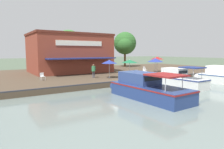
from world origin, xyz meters
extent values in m
plane|color=#4C5B47|center=(0.00, 0.00, 0.00)|extent=(220.00, 220.00, 0.00)
cube|color=#4C3D2D|center=(-11.00, 0.00, 0.30)|extent=(22.00, 56.00, 0.60)
cube|color=#2D2D33|center=(-0.10, 0.00, 0.65)|extent=(0.20, 50.40, 0.10)
cube|color=brown|center=(-13.16, -1.21, 3.44)|extent=(8.54, 11.56, 5.68)
cube|color=#5C271C|center=(-13.16, -1.21, 6.43)|extent=(8.71, 11.79, 0.30)
cube|color=navy|center=(-7.99, -1.21, 2.90)|extent=(1.80, 9.83, 0.16)
cube|color=silver|center=(-8.85, -1.21, 5.00)|extent=(0.08, 6.94, 0.70)
cylinder|color=#B7B7B7|center=(-5.48, 10.58, 1.74)|extent=(0.06, 0.06, 2.28)
cylinder|color=#2D2D33|center=(-5.48, 10.58, 0.63)|extent=(0.36, 0.36, 0.06)
cone|color=maroon|center=(-5.48, 10.58, 2.82)|extent=(2.02, 2.02, 0.42)
cone|color=white|center=(-5.48, 10.58, 2.84)|extent=(1.25, 1.25, 0.34)
sphere|color=white|center=(-5.48, 10.58, 3.03)|extent=(0.08, 0.08, 0.08)
cylinder|color=#B7B7B7|center=(-3.47, 8.16, 1.65)|extent=(0.06, 0.06, 2.09)
cylinder|color=#2D2D33|center=(-3.47, 8.16, 0.63)|extent=(0.36, 0.36, 0.06)
cone|color=navy|center=(-3.47, 8.16, 2.61)|extent=(2.27, 2.27, 0.53)
cone|color=white|center=(-3.47, 8.16, 2.63)|extent=(1.40, 1.40, 0.43)
sphere|color=white|center=(-3.47, 8.16, 2.88)|extent=(0.08, 0.08, 0.08)
cylinder|color=#B7B7B7|center=(-3.13, 0.05, 1.63)|extent=(0.06, 0.06, 2.06)
cylinder|color=#2D2D33|center=(-3.13, 0.05, 0.63)|extent=(0.36, 0.36, 0.06)
cone|color=navy|center=(-3.13, 0.05, 2.60)|extent=(1.89, 1.89, 0.40)
cone|color=white|center=(-3.13, 0.05, 2.62)|extent=(1.17, 1.17, 0.32)
sphere|color=white|center=(-3.13, 0.05, 2.80)|extent=(0.08, 0.08, 0.08)
cylinder|color=#B7B7B7|center=(-2.80, 2.90, 1.63)|extent=(0.06, 0.06, 2.07)
cylinder|color=#2D2D33|center=(-2.80, 2.90, 0.63)|extent=(0.36, 0.36, 0.06)
cone|color=#19663D|center=(-2.80, 2.90, 2.61)|extent=(2.08, 2.08, 0.39)
cone|color=silver|center=(-2.80, 2.90, 2.63)|extent=(1.29, 1.29, 0.31)
sphere|color=silver|center=(-2.80, 2.90, 2.80)|extent=(0.08, 0.08, 0.08)
cube|color=white|center=(-6.16, 9.01, 0.81)|extent=(0.04, 0.04, 0.42)
cube|color=white|center=(-6.14, 8.61, 0.81)|extent=(0.04, 0.04, 0.42)
cube|color=white|center=(-6.56, 9.00, 0.81)|extent=(0.04, 0.04, 0.42)
cube|color=white|center=(-6.54, 8.60, 0.81)|extent=(0.04, 0.04, 0.42)
cube|color=white|center=(-6.35, 8.80, 1.03)|extent=(0.45, 0.45, 0.05)
cube|color=white|center=(-6.55, 8.80, 1.25)|extent=(0.05, 0.44, 0.40)
cube|color=white|center=(-2.41, 4.19, 0.81)|extent=(0.04, 0.04, 0.42)
cube|color=white|center=(-2.46, 3.80, 0.81)|extent=(0.04, 0.04, 0.42)
cube|color=white|center=(-2.81, 4.25, 0.81)|extent=(0.04, 0.04, 0.42)
cube|color=white|center=(-2.86, 3.85, 0.81)|extent=(0.04, 0.04, 0.42)
cube|color=white|center=(-2.63, 4.02, 1.03)|extent=(0.49, 0.49, 0.05)
cube|color=white|center=(-2.83, 4.05, 1.25)|extent=(0.10, 0.44, 0.40)
cube|color=white|center=(-3.63, 6.65, 0.81)|extent=(0.05, 0.05, 0.42)
cube|color=white|center=(-3.76, 6.27, 0.81)|extent=(0.05, 0.05, 0.42)
cube|color=white|center=(-4.01, 6.77, 0.81)|extent=(0.05, 0.05, 0.42)
cube|color=white|center=(-4.14, 6.39, 0.81)|extent=(0.05, 0.05, 0.42)
cube|color=white|center=(-3.88, 6.52, 1.03)|extent=(0.56, 0.56, 0.05)
cube|color=white|center=(-4.07, 6.58, 1.25)|extent=(0.18, 0.43, 0.40)
cube|color=white|center=(-5.44, -7.06, 0.81)|extent=(0.05, 0.05, 0.42)
cube|color=white|center=(-5.36, -7.45, 0.81)|extent=(0.05, 0.05, 0.42)
cube|color=white|center=(-5.83, -7.15, 0.81)|extent=(0.05, 0.05, 0.42)
cube|color=white|center=(-5.75, -7.54, 0.81)|extent=(0.05, 0.05, 0.42)
cube|color=white|center=(-5.60, -7.30, 1.03)|extent=(0.52, 0.52, 0.05)
cube|color=white|center=(-5.79, -7.34, 1.25)|extent=(0.13, 0.44, 0.40)
cylinder|color=#4C4C56|center=(-4.35, -1.56, 1.01)|extent=(0.13, 0.13, 0.82)
cylinder|color=#4C4C56|center=(-4.33, -1.40, 1.01)|extent=(0.13, 0.13, 0.82)
cylinder|color=#337547|center=(-4.34, -1.48, 1.74)|extent=(0.48, 0.48, 0.65)
sphere|color=brown|center=(-4.34, -1.48, 2.17)|extent=(0.22, 0.22, 0.22)
cube|color=navy|center=(5.98, -1.87, 0.62)|extent=(6.98, 2.81, 1.08)
ellipsoid|color=navy|center=(2.53, -1.97, 0.62)|extent=(2.51, 2.55, 1.08)
cube|color=maroon|center=(5.98, -1.87, 1.08)|extent=(7.06, 2.85, 0.10)
cube|color=navy|center=(4.76, -1.91, 1.63)|extent=(3.21, 2.18, 0.95)
cube|color=black|center=(6.32, -1.86, 1.75)|extent=(0.11, 1.83, 0.33)
cube|color=maroon|center=(7.60, -1.83, 2.14)|extent=(2.52, 2.29, 0.11)
cylinder|color=silver|center=(8.32, -0.89, 1.65)|extent=(0.05, 0.05, 0.98)
cylinder|color=silver|center=(8.37, -2.72, 1.65)|extent=(0.05, 0.05, 0.98)
ellipsoid|color=white|center=(2.39, 11.00, 0.59)|extent=(2.48, 2.66, 1.03)
cube|color=white|center=(4.53, 11.12, 1.62)|extent=(2.93, 2.29, 1.03)
cube|color=white|center=(3.92, 4.59, 0.61)|extent=(5.30, 2.27, 1.05)
ellipsoid|color=white|center=(1.31, 4.50, 0.61)|extent=(1.91, 2.05, 1.05)
cube|color=navy|center=(3.92, 4.59, 1.05)|extent=(5.36, 2.32, 0.10)
cube|color=white|center=(3.00, 4.56, 1.59)|extent=(2.31, 1.75, 0.92)
cube|color=black|center=(4.11, 4.60, 1.71)|extent=(0.11, 1.47, 0.32)
cube|color=navy|center=(5.15, 4.63, 2.25)|extent=(2.10, 1.85, 0.10)
cylinder|color=silver|center=(5.74, 5.39, 1.69)|extent=(0.05, 0.05, 1.11)
cylinder|color=silver|center=(5.79, 3.92, 1.69)|extent=(0.05, 0.05, 1.11)
cylinder|color=brown|center=(-17.25, 12.86, 2.22)|extent=(0.44, 0.44, 3.24)
sphere|color=#2D6028|center=(-17.25, 12.86, 5.63)|extent=(4.77, 4.77, 4.77)
sphere|color=#2D6028|center=(-16.30, 12.15, 5.15)|extent=(3.34, 3.34, 3.34)
cylinder|color=brown|center=(-18.16, 0.61, 2.00)|extent=(0.41, 0.41, 2.80)
sphere|color=#387033|center=(-18.16, 0.61, 5.30)|extent=(5.06, 5.06, 5.06)
sphere|color=#387033|center=(-17.15, -0.15, 4.79)|extent=(3.54, 3.54, 3.54)
camera|label=1|loc=(17.46, -12.82, 3.81)|focal=32.00mm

